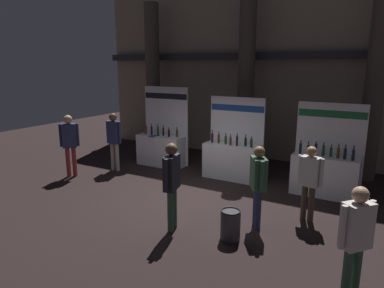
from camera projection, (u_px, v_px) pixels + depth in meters
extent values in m
plane|color=black|center=(184.00, 198.00, 8.63)|extent=(24.82, 24.82, 0.00)
cube|color=gray|center=(256.00, 66.00, 11.99)|extent=(12.41, 0.25, 6.45)
cube|color=#2D2D33|center=(253.00, 56.00, 11.66)|extent=(12.41, 0.20, 0.24)
cylinder|color=#51473D|center=(153.00, 79.00, 13.22)|extent=(0.54, 0.54, 5.48)
cylinder|color=#51473D|center=(246.00, 81.00, 11.38)|extent=(0.54, 0.54, 5.48)
cylinder|color=#51473D|center=(375.00, 84.00, 9.53)|extent=(0.54, 0.54, 5.48)
cube|color=white|center=(161.00, 150.00, 11.39)|extent=(1.58, 0.60, 1.01)
cube|color=white|center=(166.00, 126.00, 11.50)|extent=(1.66, 0.04, 2.56)
cube|color=black|center=(165.00, 96.00, 11.26)|extent=(1.61, 0.01, 0.18)
cylinder|color=#472D14|center=(146.00, 130.00, 11.49)|extent=(0.07, 0.07, 0.27)
cylinder|color=#472D14|center=(146.00, 125.00, 11.46)|extent=(0.03, 0.03, 0.06)
cylinder|color=black|center=(146.00, 124.00, 11.45)|extent=(0.03, 0.03, 0.02)
cylinder|color=black|center=(152.00, 130.00, 11.39)|extent=(0.06, 0.06, 0.28)
cylinder|color=black|center=(152.00, 125.00, 11.35)|extent=(0.03, 0.03, 0.07)
cylinder|color=black|center=(151.00, 124.00, 11.34)|extent=(0.03, 0.03, 0.02)
cylinder|color=#19381E|center=(158.00, 131.00, 11.32)|extent=(0.06, 0.06, 0.27)
cylinder|color=#19381E|center=(158.00, 126.00, 11.28)|extent=(0.03, 0.03, 0.08)
cylinder|color=black|center=(158.00, 124.00, 11.27)|extent=(0.03, 0.03, 0.02)
cylinder|color=black|center=(163.00, 132.00, 11.20)|extent=(0.06, 0.06, 0.26)
cylinder|color=black|center=(163.00, 127.00, 11.16)|extent=(0.03, 0.03, 0.08)
cylinder|color=black|center=(163.00, 125.00, 11.15)|extent=(0.03, 0.03, 0.02)
cylinder|color=black|center=(169.00, 133.00, 11.06)|extent=(0.07, 0.07, 0.22)
cylinder|color=black|center=(169.00, 129.00, 11.03)|extent=(0.03, 0.03, 0.06)
cylinder|color=red|center=(169.00, 128.00, 11.02)|extent=(0.03, 0.03, 0.02)
cylinder|color=#472D14|center=(177.00, 134.00, 11.01)|extent=(0.06, 0.06, 0.23)
cylinder|color=#472D14|center=(177.00, 129.00, 10.97)|extent=(0.03, 0.03, 0.08)
cylinder|color=black|center=(177.00, 127.00, 10.96)|extent=(0.03, 0.03, 0.02)
cube|color=#334772|center=(154.00, 136.00, 11.18)|extent=(0.26, 0.38, 0.01)
cube|color=white|center=(231.00, 162.00, 10.06)|extent=(1.60, 0.60, 1.02)
cube|color=white|center=(236.00, 137.00, 10.20)|extent=(1.68, 0.04, 2.35)
cube|color=navy|center=(237.00, 108.00, 9.99)|extent=(1.63, 0.01, 0.18)
cylinder|color=black|center=(212.00, 138.00, 10.20)|extent=(0.07, 0.07, 0.27)
cylinder|color=black|center=(212.00, 132.00, 10.16)|extent=(0.03, 0.03, 0.09)
cylinder|color=black|center=(212.00, 130.00, 10.15)|extent=(0.03, 0.03, 0.02)
cylinder|color=#472D14|center=(219.00, 139.00, 10.10)|extent=(0.06, 0.06, 0.26)
cylinder|color=#472D14|center=(219.00, 133.00, 10.06)|extent=(0.03, 0.03, 0.07)
cylinder|color=red|center=(219.00, 132.00, 10.05)|extent=(0.03, 0.03, 0.02)
cylinder|color=#19381E|center=(226.00, 140.00, 10.02)|extent=(0.07, 0.07, 0.23)
cylinder|color=#19381E|center=(226.00, 135.00, 9.98)|extent=(0.03, 0.03, 0.07)
cylinder|color=red|center=(226.00, 133.00, 9.97)|extent=(0.03, 0.03, 0.02)
cylinder|color=#472D14|center=(230.00, 141.00, 9.85)|extent=(0.06, 0.06, 0.23)
cylinder|color=#472D14|center=(231.00, 136.00, 9.81)|extent=(0.03, 0.03, 0.07)
cylinder|color=black|center=(231.00, 135.00, 9.80)|extent=(0.03, 0.03, 0.02)
cylinder|color=black|center=(237.00, 141.00, 9.77)|extent=(0.06, 0.06, 0.27)
cylinder|color=black|center=(237.00, 135.00, 9.73)|extent=(0.03, 0.03, 0.06)
cylinder|color=red|center=(237.00, 134.00, 9.72)|extent=(0.03, 0.03, 0.02)
cylinder|color=black|center=(245.00, 142.00, 9.77)|extent=(0.07, 0.07, 0.23)
cylinder|color=black|center=(246.00, 137.00, 9.74)|extent=(0.03, 0.03, 0.08)
cylinder|color=black|center=(246.00, 135.00, 9.73)|extent=(0.03, 0.03, 0.02)
cylinder|color=#19381E|center=(251.00, 143.00, 9.59)|extent=(0.07, 0.07, 0.23)
cylinder|color=#19381E|center=(252.00, 138.00, 9.56)|extent=(0.03, 0.03, 0.07)
cylinder|color=red|center=(252.00, 137.00, 9.55)|extent=(0.03, 0.03, 0.02)
cube|color=white|center=(324.00, 176.00, 8.73)|extent=(1.60, 0.60, 1.03)
cube|color=white|center=(329.00, 148.00, 8.87)|extent=(1.68, 0.04, 2.33)
cube|color=#1E6638|center=(332.00, 114.00, 8.65)|extent=(1.63, 0.01, 0.18)
cylinder|color=black|center=(300.00, 148.00, 8.88)|extent=(0.07, 0.07, 0.26)
cylinder|color=black|center=(301.00, 142.00, 8.84)|extent=(0.03, 0.03, 0.07)
cylinder|color=black|center=(301.00, 140.00, 8.83)|extent=(0.03, 0.03, 0.02)
cylinder|color=#472D14|center=(308.00, 150.00, 8.73)|extent=(0.06, 0.06, 0.25)
cylinder|color=#472D14|center=(308.00, 144.00, 8.69)|extent=(0.03, 0.03, 0.09)
cylinder|color=black|center=(309.00, 142.00, 8.68)|extent=(0.03, 0.03, 0.02)
cylinder|color=black|center=(316.00, 149.00, 8.78)|extent=(0.07, 0.07, 0.27)
cylinder|color=black|center=(316.00, 143.00, 8.75)|extent=(0.03, 0.03, 0.06)
cylinder|color=gold|center=(316.00, 141.00, 8.74)|extent=(0.03, 0.03, 0.02)
cylinder|color=#19381E|center=(323.00, 151.00, 8.67)|extent=(0.07, 0.07, 0.25)
cylinder|color=#19381E|center=(324.00, 145.00, 8.63)|extent=(0.03, 0.03, 0.06)
cylinder|color=red|center=(324.00, 143.00, 8.62)|extent=(0.03, 0.03, 0.02)
cylinder|color=#19381E|center=(331.00, 152.00, 8.57)|extent=(0.07, 0.07, 0.22)
cylinder|color=#19381E|center=(331.00, 146.00, 8.53)|extent=(0.03, 0.03, 0.08)
cylinder|color=gold|center=(332.00, 144.00, 8.52)|extent=(0.03, 0.03, 0.02)
cylinder|color=#472D14|center=(338.00, 153.00, 8.44)|extent=(0.07, 0.07, 0.24)
cylinder|color=#472D14|center=(339.00, 147.00, 8.40)|extent=(0.03, 0.03, 0.09)
cylinder|color=black|center=(339.00, 144.00, 8.39)|extent=(0.03, 0.03, 0.02)
cylinder|color=black|center=(345.00, 154.00, 8.34)|extent=(0.07, 0.07, 0.26)
cylinder|color=black|center=(346.00, 147.00, 8.30)|extent=(0.03, 0.03, 0.08)
cylinder|color=red|center=(346.00, 145.00, 8.29)|extent=(0.03, 0.03, 0.02)
cylinder|color=black|center=(353.00, 155.00, 8.21)|extent=(0.07, 0.07, 0.26)
cylinder|color=black|center=(354.00, 148.00, 8.17)|extent=(0.03, 0.03, 0.09)
cylinder|color=red|center=(354.00, 146.00, 8.16)|extent=(0.03, 0.03, 0.02)
cylinder|color=#38383D|center=(230.00, 225.00, 6.57)|extent=(0.38, 0.38, 0.56)
torus|color=black|center=(231.00, 211.00, 6.51)|extent=(0.37, 0.37, 0.02)
cylinder|color=navy|center=(256.00, 206.00, 7.13)|extent=(0.12, 0.12, 0.82)
cylinder|color=navy|center=(258.00, 210.00, 6.95)|extent=(0.12, 0.12, 0.82)
cube|color=#33563D|center=(258.00, 173.00, 6.87)|extent=(0.46, 0.51, 0.65)
sphere|color=#8C6647|center=(259.00, 152.00, 6.78)|extent=(0.23, 0.23, 0.23)
cylinder|color=#33563D|center=(255.00, 169.00, 7.13)|extent=(0.08, 0.08, 0.62)
cylinder|color=#33563D|center=(262.00, 177.00, 6.61)|extent=(0.08, 0.08, 0.62)
cylinder|color=#47382D|center=(311.00, 204.00, 7.28)|extent=(0.12, 0.12, 0.79)
cylinder|color=#47382D|center=(304.00, 202.00, 7.38)|extent=(0.12, 0.12, 0.79)
cube|color=silver|center=(310.00, 171.00, 7.17)|extent=(0.41, 0.28, 0.62)
sphere|color=tan|center=(312.00, 152.00, 7.08)|extent=(0.22, 0.22, 0.22)
cylinder|color=silver|center=(321.00, 173.00, 7.02)|extent=(0.08, 0.08, 0.59)
cylinder|color=silver|center=(299.00, 169.00, 7.32)|extent=(0.08, 0.08, 0.59)
cylinder|color=#33563D|center=(174.00, 208.00, 7.00)|extent=(0.12, 0.12, 0.87)
cylinder|color=#33563D|center=(170.00, 211.00, 6.83)|extent=(0.12, 0.12, 0.87)
cube|color=#23232D|center=(172.00, 172.00, 6.74)|extent=(0.29, 0.49, 0.68)
sphere|color=brown|center=(171.00, 149.00, 6.64)|extent=(0.24, 0.24, 0.24)
cylinder|color=#23232D|center=(177.00, 168.00, 6.99)|extent=(0.08, 0.08, 0.65)
cylinder|color=#23232D|center=(166.00, 176.00, 6.48)|extent=(0.08, 0.08, 0.65)
cylinder|color=maroon|center=(68.00, 162.00, 10.25)|extent=(0.12, 0.12, 0.89)
cylinder|color=maroon|center=(74.00, 162.00, 10.29)|extent=(0.12, 0.12, 0.89)
cube|color=navy|center=(69.00, 136.00, 10.09)|extent=(0.44, 0.43, 0.70)
sphere|color=tan|center=(68.00, 119.00, 9.98)|extent=(0.24, 0.24, 0.24)
cylinder|color=navy|center=(61.00, 135.00, 10.03)|extent=(0.08, 0.08, 0.67)
cylinder|color=navy|center=(78.00, 135.00, 10.14)|extent=(0.08, 0.08, 0.67)
cylinder|color=#33563D|center=(347.00, 275.00, 4.81)|extent=(0.12, 0.12, 0.82)
cylinder|color=#33563D|center=(356.00, 272.00, 4.87)|extent=(0.12, 0.12, 0.82)
cube|color=silver|center=(357.00, 225.00, 4.67)|extent=(0.44, 0.46, 0.65)
sphere|color=tan|center=(360.00, 195.00, 4.57)|extent=(0.22, 0.22, 0.22)
cylinder|color=silver|center=(343.00, 227.00, 4.58)|extent=(0.08, 0.08, 0.61)
cylinder|color=silver|center=(371.00, 221.00, 4.76)|extent=(0.08, 0.08, 0.61)
cylinder|color=#ADA393|center=(113.00, 156.00, 10.89)|extent=(0.12, 0.12, 0.88)
cylinder|color=#ADA393|center=(117.00, 157.00, 10.80)|extent=(0.12, 0.12, 0.88)
cube|color=navy|center=(114.00, 132.00, 10.67)|extent=(0.39, 0.23, 0.69)
sphere|color=brown|center=(113.00, 117.00, 10.56)|extent=(0.24, 0.24, 0.24)
cylinder|color=navy|center=(108.00, 131.00, 10.78)|extent=(0.08, 0.08, 0.66)
cylinder|color=navy|center=(120.00, 132.00, 10.55)|extent=(0.08, 0.08, 0.66)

